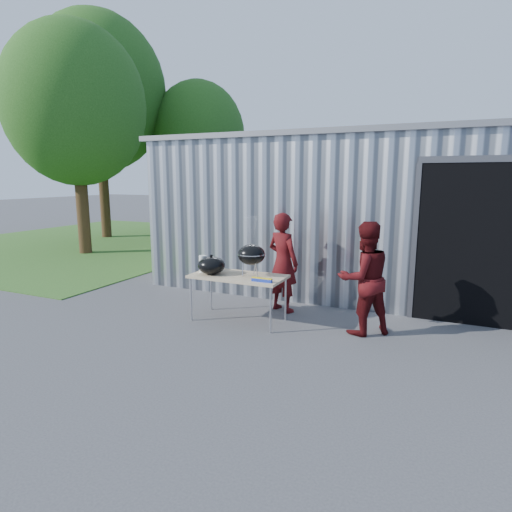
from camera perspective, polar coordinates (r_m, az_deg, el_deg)
The scene contains 14 objects.
ground at distance 6.52m, azimuth -0.26°, elevation -10.05°, with size 80.00×80.00×0.00m, color #424244.
building at distance 10.29m, azimuth 15.32°, elevation 5.94°, with size 8.20×6.20×3.10m.
grass_patch at distance 16.49m, azimuth -20.37°, elevation 1.87°, with size 10.00×12.00×0.02m, color #2D591E.
tree_left at distance 14.01m, azimuth -22.97°, elevation 18.02°, with size 4.01×4.01×6.64m.
tree_mid at distance 17.66m, azimuth -20.34°, elevation 19.70°, with size 4.92×4.92×8.15m.
tree_far at distance 17.20m, azimuth -7.69°, elevation 15.57°, with size 3.57×3.57×5.91m.
folding_table at distance 6.81m, azimuth -2.39°, elevation -2.90°, with size 1.50×0.75×0.75m.
kettle_grill at distance 6.69m, azimuth -0.63°, elevation 0.87°, with size 0.44×0.44×0.94m.
grill_lid at distance 6.89m, azimuth -5.97°, elevation -1.24°, with size 0.44×0.44×0.32m.
paper_towels at distance 7.03m, azimuth -7.11°, elevation -1.06°, with size 0.12×0.12×0.28m, color white.
white_tub at distance 7.23m, azimuth -5.54°, elevation -1.43°, with size 0.20×0.15×0.10m, color white.
foil_box at distance 6.36m, azimuth 0.78°, elevation -3.20°, with size 0.32×0.05×0.06m.
person_cook at distance 7.31m, azimuth 3.61°, elevation -0.86°, with size 0.62×0.41×1.70m, color #470C0E.
person_bystander at distance 6.43m, azimuth 14.24°, elevation -2.91°, with size 0.81×0.63×1.67m, color #470C0E.
Camera 1 is at (2.55, -5.54, 2.28)m, focal length 30.00 mm.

